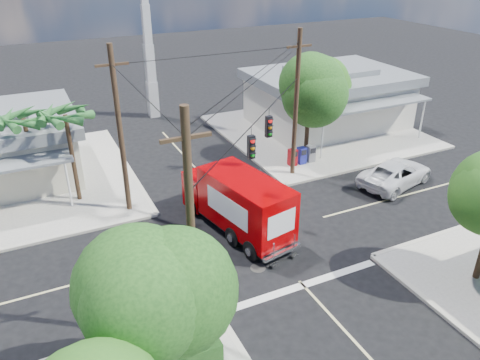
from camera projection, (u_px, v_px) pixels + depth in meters
ground at (257, 235)px, 23.53m from camera, size 120.00×120.00×0.00m
sidewalk_ne at (317, 131)px, 36.45m from camera, size 14.12×14.12×0.14m
sidewalk_nw at (13, 187)px, 28.08m from camera, size 14.12×14.12×0.14m
road_markings at (271, 250)px, 22.34m from camera, size 32.00×32.00×0.01m
building_ne at (328, 97)px, 36.93m from camera, size 11.80×10.20×4.50m
radio_tower at (149, 49)px, 37.30m from camera, size 0.80×0.80×17.00m
tree_sw_front at (160, 301)px, 12.81m from camera, size 3.88×3.78×6.03m
tree_ne_front at (310, 91)px, 29.60m from camera, size 4.21×4.14×6.66m
tree_ne_back at (324, 87)px, 32.64m from camera, size 3.77×3.66×5.82m
palm_nw_front at (65, 117)px, 24.42m from camera, size 3.01×3.08×5.59m
palm_nw_back at (24, 120)px, 25.03m from camera, size 3.01×3.08×5.19m
utility_poles at (213, 143)px, 22.11m from camera, size 12.00×10.68×9.00m
picket_fence at (128, 357)px, 15.71m from camera, size 5.94×0.06×1.00m
vending_boxes at (302, 155)px, 30.72m from camera, size 1.90×0.50×1.10m
delivery_truck at (238, 202)px, 23.30m from camera, size 3.55×7.51×3.13m
parked_car at (396, 173)px, 28.22m from camera, size 5.72×3.73×1.46m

